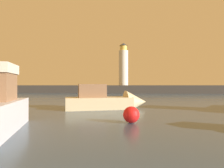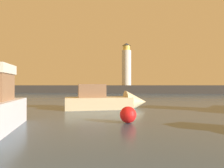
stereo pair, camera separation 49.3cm
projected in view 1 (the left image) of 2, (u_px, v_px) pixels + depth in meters
name	position (u px, v px, depth m)	size (l,w,h in m)	color
ground_plane	(121.00, 101.00, 30.82)	(220.00, 220.00, 0.00)	#384C60
breakwater	(127.00, 89.00, 59.86)	(79.95, 4.27, 2.37)	#423F3D
lighthouse	(123.00, 65.00, 60.03)	(2.71, 2.71, 12.55)	silver
motorboat_1	(111.00, 101.00, 20.37)	(8.56, 4.93, 3.01)	beige
mooring_buoy	(131.00, 115.00, 12.65)	(1.03, 1.03, 1.03)	red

